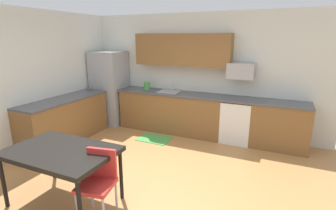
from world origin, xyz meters
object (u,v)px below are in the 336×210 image
Objects in this scene: chair_near_table at (99,178)px; kettle at (147,86)px; oven_range at (237,120)px; microwave at (241,71)px; refrigerator at (110,88)px; dining_table at (61,154)px.

chair_near_table is 4.25× the size of kettle.
microwave is (0.00, 0.10, 1.04)m from oven_range.
chair_near_table is (2.07, -3.04, -0.41)m from refrigerator.
refrigerator is 3.25m from microwave.
oven_range is (3.20, 0.08, -0.46)m from refrigerator.
oven_range is 2.26m from kettle.
microwave is 0.64× the size of chair_near_table.
oven_range is 3.31m from chair_near_table.
refrigerator is at bearing 124.33° from chair_near_table.
refrigerator is 3.38m from dining_table.
microwave is 0.39× the size of dining_table.
microwave is (3.20, 0.18, 0.59)m from refrigerator.
microwave is 3.55m from chair_near_table.
kettle is (-2.19, 0.05, 0.56)m from oven_range.
chair_near_table is at bearing -55.67° from refrigerator.
refrigerator is 9.13× the size of kettle.
refrigerator is 1.30× the size of dining_table.
oven_range is 1.07× the size of chair_near_table.
chair_near_table is at bearing -71.43° from kettle.
oven_range is 1.69× the size of microwave.
chair_near_table is at bearing -0.48° from dining_table.
dining_table is (-1.72, -3.11, 0.25)m from oven_range.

